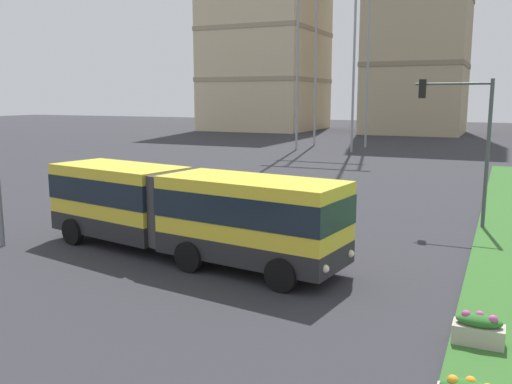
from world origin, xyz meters
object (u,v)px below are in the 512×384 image
object	(u,v)px
articulated_bus	(185,210)
apartment_tower_west	(267,10)
flower_planter_3	(479,329)
traffic_light_far_right	(465,128)
car_grey_wagon	(178,195)

from	to	relation	value
articulated_bus	apartment_tower_west	world-z (taller)	apartment_tower_west
articulated_bus	apartment_tower_west	distance (m)	80.32
flower_planter_3	apartment_tower_west	world-z (taller)	apartment_tower_west
apartment_tower_west	traffic_light_far_right	bearing A→B (deg)	-60.04
articulated_bus	flower_planter_3	distance (m)	10.42
apartment_tower_west	flower_planter_3	bearing A→B (deg)	-63.35
articulated_bus	car_grey_wagon	world-z (taller)	articulated_bus
articulated_bus	car_grey_wagon	size ratio (longest dim) A/B	2.67
articulated_bus	apartment_tower_west	xyz separation A→B (m)	(-28.48, 72.79, 18.49)
flower_planter_3	car_grey_wagon	bearing A→B (deg)	144.83
articulated_bus	car_grey_wagon	distance (m)	8.09
articulated_bus	apartment_tower_west	size ratio (longest dim) A/B	0.30
car_grey_wagon	flower_planter_3	bearing A→B (deg)	-35.17
car_grey_wagon	traffic_light_far_right	world-z (taller)	traffic_light_far_right
articulated_bus	traffic_light_far_right	distance (m)	12.44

